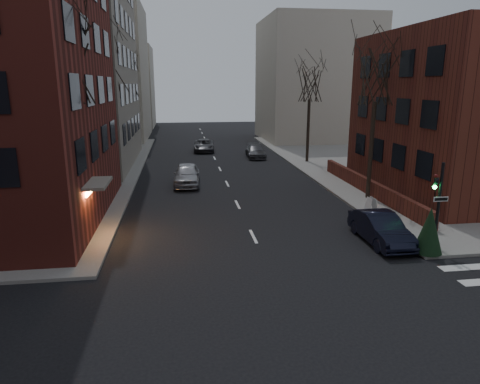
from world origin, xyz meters
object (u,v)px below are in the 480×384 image
(parked_sedan, at_px, (380,228))
(evergreen_shrub, at_px, (429,230))
(tree_left_a, at_px, (66,64))
(car_lane_gray, at_px, (255,151))
(streetlamp_near, at_px, (111,134))
(tree_left_b, at_px, (106,65))
(traffic_signal, at_px, (437,211))
(car_lane_silver, at_px, (187,175))
(car_lane_far, at_px, (204,145))
(tree_right_a, at_px, (377,76))
(streetlamp_far, at_px, (137,114))
(tree_right_b, at_px, (310,83))
(tree_left_c, at_px, (128,79))
(sandwich_board, at_px, (371,206))

(parked_sedan, distance_m, evergreen_shrub, 2.32)
(tree_left_a, bearing_deg, evergreen_shrub, -18.79)
(car_lane_gray, bearing_deg, streetlamp_near, -129.69)
(tree_left_b, xyz_separation_m, car_lane_gray, (13.12, 9.74, -8.26))
(traffic_signal, bearing_deg, car_lane_silver, 126.31)
(tree_left_b, bearing_deg, car_lane_far, 61.65)
(tree_left_a, height_order, tree_right_a, tree_left_a)
(parked_sedan, bearing_deg, car_lane_gray, 93.17)
(tree_left_a, bearing_deg, streetlamp_far, 88.77)
(tree_right_b, relative_size, streetlamp_far, 1.46)
(tree_left_c, height_order, sandwich_board, tree_left_c)
(car_lane_gray, bearing_deg, streetlamp_far, 156.07)
(tree_left_c, distance_m, car_lane_gray, 15.64)
(traffic_signal, relative_size, tree_left_c, 0.41)
(sandwich_board, distance_m, evergreen_shrub, 5.78)
(streetlamp_far, relative_size, car_lane_silver, 1.31)
(streetlamp_far, xyz_separation_m, car_lane_gray, (12.52, -6.26, -3.58))
(traffic_signal, height_order, tree_right_b, tree_right_b)
(tree_right_a, distance_m, sandwich_board, 8.40)
(traffic_signal, height_order, car_lane_far, traffic_signal)
(streetlamp_near, bearing_deg, tree_left_a, -94.29)
(tree_right_b, distance_m, streetlamp_far, 20.01)
(tree_left_b, bearing_deg, tree_right_a, -24.44)
(traffic_signal, xyz_separation_m, tree_left_a, (-16.74, 5.01, 6.56))
(tree_left_b, xyz_separation_m, evergreen_shrub, (16.16, -17.50, -7.72))
(tree_left_b, bearing_deg, sandwich_board, -36.12)
(traffic_signal, distance_m, tree_left_a, 18.66)
(tree_left_a, distance_m, car_lane_gray, 26.56)
(sandwich_board, relative_size, evergreen_shrub, 0.49)
(car_lane_gray, bearing_deg, tree_left_a, -118.45)
(tree_left_b, distance_m, sandwich_board, 21.57)
(tree_right_b, relative_size, evergreen_shrub, 4.39)
(streetlamp_near, bearing_deg, tree_right_b, 30.47)
(car_lane_silver, bearing_deg, tree_right_a, -23.93)
(tree_left_c, xyz_separation_m, streetlamp_near, (0.60, -18.00, -3.79))
(car_lane_gray, height_order, sandwich_board, car_lane_gray)
(car_lane_gray, bearing_deg, parked_sedan, -83.66)
(tree_right_b, relative_size, car_lane_far, 1.86)
(car_lane_gray, relative_size, evergreen_shrub, 2.16)
(streetlamp_far, height_order, parked_sedan, streetlamp_far)
(tree_right_a, distance_m, parked_sedan, 10.99)
(traffic_signal, bearing_deg, car_lane_gray, 97.71)
(parked_sedan, bearing_deg, tree_left_b, 132.69)
(sandwich_board, bearing_deg, car_lane_silver, 134.24)
(car_lane_silver, height_order, car_lane_gray, car_lane_silver)
(streetlamp_far, bearing_deg, tree_right_a, -54.69)
(tree_right_b, height_order, parked_sedan, tree_right_b)
(tree_left_a, xyz_separation_m, sandwich_board, (16.10, 0.25, -7.81))
(tree_left_b, relative_size, streetlamp_far, 1.72)
(tree_right_a, height_order, streetlamp_far, tree_right_a)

